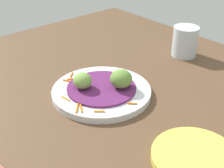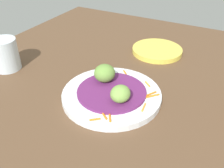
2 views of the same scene
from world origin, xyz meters
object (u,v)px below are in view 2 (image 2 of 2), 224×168
at_px(water_glass, 5,54).
at_px(main_plate, 112,95).
at_px(guac_scoop_center, 104,74).
at_px(guac_scoop_left, 120,94).
at_px(side_plate_small, 157,50).

bearing_deg(water_glass, main_plate, 2.51).
relative_size(main_plate, water_glass, 2.67).
distance_m(main_plate, water_glass, 0.33).
relative_size(guac_scoop_center, water_glass, 0.60).
bearing_deg(guac_scoop_center, main_plate, -36.09).
distance_m(main_plate, guac_scoop_left, 0.05).
distance_m(main_plate, guac_scoop_center, 0.06).
height_order(guac_scoop_center, side_plate_small, guac_scoop_center).
height_order(main_plate, water_glass, water_glass).
height_order(main_plate, guac_scoop_left, guac_scoop_left).
relative_size(main_plate, side_plate_small, 1.50).
relative_size(main_plate, guac_scoop_center, 4.48).
bearing_deg(guac_scoop_center, guac_scoop_left, -36.09).
height_order(guac_scoop_left, water_glass, water_glass).
xyz_separation_m(side_plate_small, water_glass, (-0.34, -0.30, 0.04)).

